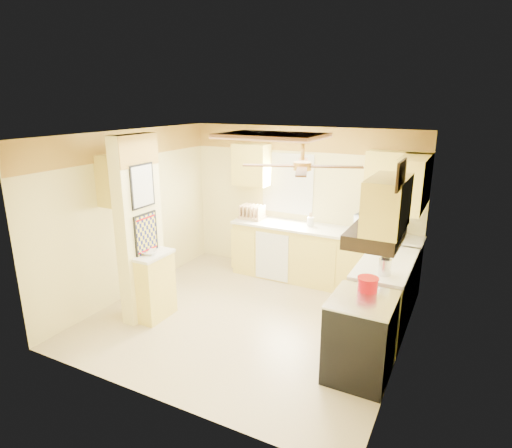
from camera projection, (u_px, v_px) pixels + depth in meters
The scene contains 34 objects.
floor at pixel (248, 318), 5.93m from camera, with size 4.00×4.00×0.00m, color #C7B089.
ceiling at pixel (247, 135), 5.23m from camera, with size 4.00×4.00×0.00m, color white.
wall_back at pixel (301, 202), 7.20m from camera, with size 4.00×4.00×0.00m, color #F3E494.
wall_front at pixel (151, 287), 3.96m from camera, with size 4.00×4.00×0.00m, color #F3E494.
wall_left at pixel (131, 214), 6.46m from camera, with size 3.80×3.80×0.00m, color #F3E494.
wall_right at pixel (408, 257), 4.70m from camera, with size 3.80×3.80×0.00m, color #F3E494.
wallpaper_border at pixel (303, 139), 6.89m from camera, with size 4.00×0.02×0.40m, color yellow.
partition_column at pixel (139, 229), 5.70m from camera, with size 0.20×0.70×2.50m, color #F3E494.
partition_ledge at pixel (156, 287), 5.83m from camera, with size 0.25×0.55×0.90m, color #ECD15D.
ledge_top at pixel (154, 255), 5.70m from camera, with size 0.28×0.58×0.04m, color silver.
lower_cabinets_back at pixel (322, 257), 6.95m from camera, with size 3.00×0.60×0.90m, color #ECD15D.
lower_cabinets_right at pixel (385, 296), 5.57m from camera, with size 0.60×1.40×0.90m, color #ECD15D.
countertop_back at pixel (323, 230), 6.81m from camera, with size 3.04×0.64×0.04m, color silver.
countertop_right at pixel (387, 263), 5.44m from camera, with size 0.64×1.44×0.04m, color silver.
dishwasher_panel at pixel (272, 257), 7.02m from camera, with size 0.58×0.02×0.80m, color white.
window at pixel (288, 184), 7.22m from camera, with size 0.92×0.02×1.02m.
upper_cab_back_left at pixel (252, 165), 7.26m from camera, with size 0.60×0.35×0.70m, color #ECD15D.
upper_cab_back_right at pixel (398, 176), 6.20m from camera, with size 0.90×0.35×0.70m, color #ECD15D.
upper_cab_right at pixel (413, 183), 5.68m from camera, with size 0.35×1.00×0.70m, color #ECD15D.
upper_cab_left_wall at pixel (125, 178), 6.00m from camera, with size 0.35×0.75×0.70m, color #ECD15D.
upper_cab_over_stove at pixel (387, 204), 4.11m from camera, with size 0.35×0.76×0.52m, color #ECD15D.
stove at pixel (360, 337), 4.60m from camera, with size 0.68×0.77×0.92m.
range_hood at pixel (376, 235), 4.24m from camera, with size 0.50×0.76×0.14m, color black.
poster_menu at pixel (142, 186), 5.49m from camera, with size 0.02×0.42×0.57m.
poster_nashville at pixel (146, 234), 5.67m from camera, with size 0.02×0.42×0.57m.
ceiling_light_panel at pixel (272, 136), 5.62m from camera, with size 1.35×0.95×0.06m.
ceiling_fan at pixel (302, 166), 4.25m from camera, with size 1.15×1.15×0.26m.
vent_grate at pixel (401, 175), 3.65m from camera, with size 0.02×0.40×0.25m, color black.
microwave at pixel (376, 225), 6.43m from camera, with size 0.57×0.39×0.32m, color white.
bowl at pixel (149, 252), 5.67m from camera, with size 0.20×0.20×0.05m, color white.
dutch_oven at pixel (368, 284), 4.64m from camera, with size 0.23×0.23×0.15m.
kettle at pixel (385, 266), 4.99m from camera, with size 0.15×0.15×0.23m.
dish_rack at pixel (252, 214), 7.35m from camera, with size 0.41×0.31×0.24m.
utensil_crock at pixel (310, 221), 6.94m from camera, with size 0.11×0.11×0.22m.
Camera 1 is at (2.53, -4.69, 2.92)m, focal length 30.00 mm.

